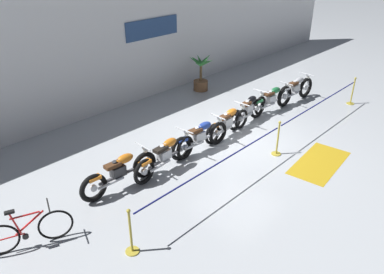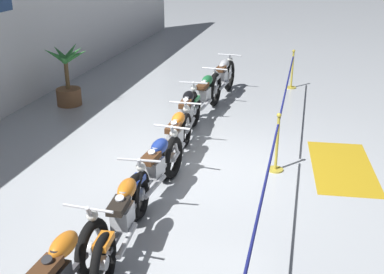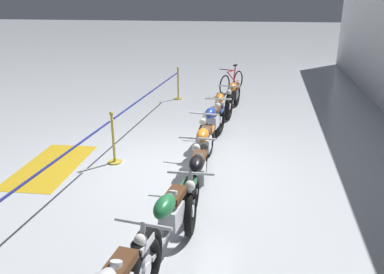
{
  "view_description": "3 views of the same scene",
  "coord_description": "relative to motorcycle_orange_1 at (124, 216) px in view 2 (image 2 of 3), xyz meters",
  "views": [
    {
      "loc": [
        -8.44,
        -5.85,
        5.44
      ],
      "look_at": [
        -1.42,
        0.72,
        0.46
      ],
      "focal_mm": 35.0,
      "sensor_mm": 36.0,
      "label": 1
    },
    {
      "loc": [
        -7.58,
        -1.58,
        3.69
      ],
      "look_at": [
        0.07,
        0.29,
        0.5
      ],
      "focal_mm": 45.0,
      "sensor_mm": 36.0,
      "label": 2
    },
    {
      "loc": [
        6.47,
        1.68,
        2.98
      ],
      "look_at": [
        0.19,
        0.38,
        0.68
      ],
      "focal_mm": 35.0,
      "sensor_mm": 36.0,
      "label": 3
    }
  ],
  "objects": [
    {
      "name": "ground_plane",
      "position": [
        2.66,
        -0.51,
        -0.46
      ],
      "size": [
        120.0,
        120.0,
        0.0
      ],
      "primitive_type": "plane",
      "color": "#B2B7BC"
    },
    {
      "name": "stanchion_far_left",
      "position": [
        1.33,
        -1.7,
        0.28
      ],
      "size": [
        10.62,
        0.28,
        1.05
      ],
      "color": "gold",
      "rests_on": "ground"
    },
    {
      "name": "motorcycle_orange_3",
      "position": [
        2.74,
        0.08,
        -0.0
      ],
      "size": [
        2.13,
        0.62,
        0.91
      ],
      "color": "black",
      "rests_on": "ground"
    },
    {
      "name": "motorcycle_orange_1",
      "position": [
        0.0,
        0.0,
        0.0
      ],
      "size": [
        2.3,
        0.62,
        0.92
      ],
      "color": "black",
      "rests_on": "ground"
    },
    {
      "name": "floor_banner",
      "position": [
        3.18,
        -2.85,
        -0.46
      ],
      "size": [
        2.29,
        1.25,
        0.01
      ],
      "primitive_type": "cube",
      "rotation": [
        0.0,
        0.0,
        0.09
      ],
      "color": "#B78E19",
      "rests_on": "ground"
    },
    {
      "name": "stanchion_mid_right",
      "position": [
        8.04,
        -1.7,
        -0.11
      ],
      "size": [
        0.28,
        0.28,
        1.05
      ],
      "color": "gold",
      "rests_on": "ground"
    },
    {
      "name": "motorcycle_green_5",
      "position": [
        5.32,
        0.11,
        -0.0
      ],
      "size": [
        2.3,
        0.62,
        0.93
      ],
      "color": "black",
      "rests_on": "ground"
    },
    {
      "name": "stanchion_mid_left",
      "position": [
        2.77,
        -1.7,
        -0.11
      ],
      "size": [
        0.28,
        0.28,
        1.05
      ],
      "color": "gold",
      "rests_on": "ground"
    },
    {
      "name": "motorcycle_black_4",
      "position": [
        4.04,
        0.21,
        -0.0
      ],
      "size": [
        2.29,
        0.62,
        0.92
      ],
      "color": "black",
      "rests_on": "ground"
    },
    {
      "name": "motorcycle_blue_2",
      "position": [
        1.39,
        0.03,
        -0.0
      ],
      "size": [
        2.18,
        0.62,
        0.94
      ],
      "color": "black",
      "rests_on": "ground"
    },
    {
      "name": "motorcycle_silver_6",
      "position": [
        6.76,
        -0.03,
        0.02
      ],
      "size": [
        2.23,
        0.62,
        0.98
      ],
      "color": "black",
      "rests_on": "ground"
    },
    {
      "name": "potted_palm_left_of_row",
      "position": [
        5.26,
        3.48,
        0.18
      ],
      "size": [
        1.09,
        1.07,
        1.54
      ],
      "color": "brown",
      "rests_on": "ground"
    }
  ]
}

